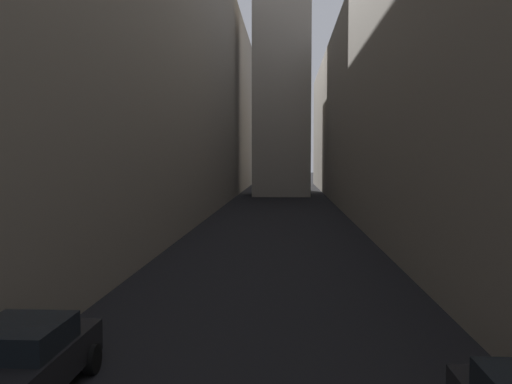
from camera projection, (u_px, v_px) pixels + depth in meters
ground_plane at (279, 215)px, 45.21m from camera, size 264.00×264.00×0.00m
building_block_left at (131, 73)px, 47.17m from camera, size 14.36×108.00×23.97m
building_block_right at (434, 105)px, 45.92m from camera, size 14.89×108.00×18.15m
parked_car_left_second at (20, 363)px, 10.49m from camera, size 1.95×4.33×1.53m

